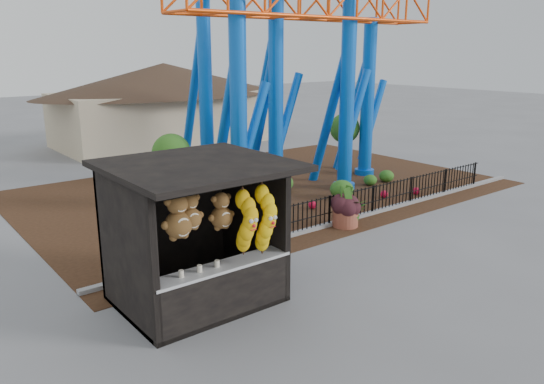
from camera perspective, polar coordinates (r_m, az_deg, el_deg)
ground at (r=12.82m, az=6.54°, el=-9.58°), size 120.00×120.00×0.00m
mulch_bed at (r=21.02m, az=-0.97°, el=0.41°), size 18.00×12.00×0.02m
curb at (r=17.44m, az=9.03°, el=-2.70°), size 18.00×0.18×0.12m
prize_booth at (r=11.17m, az=-7.71°, el=-4.85°), size 3.50×3.40×3.12m
picket_fence at (r=17.96m, az=11.05°, el=-0.81°), size 12.20×0.06×1.00m
roller_coaster at (r=21.24m, az=1.09°, el=18.07°), size 11.00×6.37×10.82m
terracotta_planter at (r=16.61m, az=7.88°, el=-2.76°), size 1.05×1.05×0.56m
planter_foliage at (r=16.44m, az=7.96°, el=-0.77°), size 0.70×0.70×0.64m
potted_plant at (r=16.59m, az=8.61°, el=-2.21°), size 1.00×0.93×0.90m
landscaping at (r=19.91m, az=5.40°, el=0.42°), size 7.75×4.06×0.70m
pavilion at (r=31.70m, az=-11.46°, el=10.67°), size 15.00×15.00×4.80m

